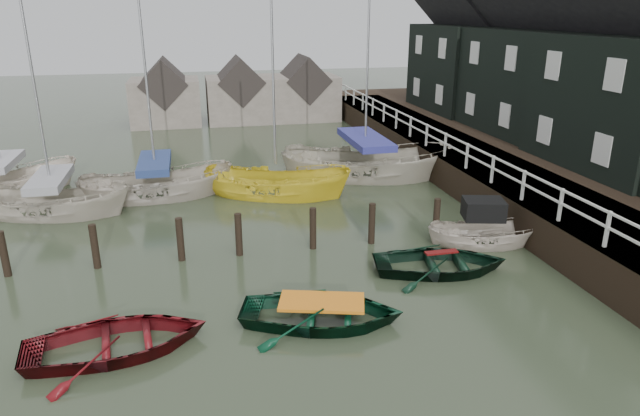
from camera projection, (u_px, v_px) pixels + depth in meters
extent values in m
plane|color=#2B3522|center=(293.00, 294.00, 15.70)|extent=(120.00, 120.00, 0.00)
cube|color=black|center=(456.00, 146.00, 26.42)|extent=(3.00, 32.00, 0.20)
cube|color=silver|center=(427.00, 125.00, 25.76)|extent=(0.06, 32.00, 0.06)
cube|color=silver|center=(427.00, 134.00, 25.89)|extent=(0.06, 32.00, 0.06)
cube|color=black|center=(557.00, 168.00, 28.04)|extent=(14.00, 38.00, 1.50)
cube|color=black|center=(544.00, 81.00, 28.55)|extent=(6.00, 7.00, 5.00)
cube|color=black|center=(477.00, 68.00, 34.99)|extent=(6.40, 7.00, 5.00)
cylinder|color=black|center=(5.00, 260.00, 16.63)|extent=(0.22, 0.22, 1.80)
cylinder|color=black|center=(96.00, 253.00, 17.15)|extent=(0.22, 0.22, 1.80)
cylinder|color=black|center=(181.00, 245.00, 17.67)|extent=(0.22, 0.22, 1.80)
cylinder|color=black|center=(239.00, 240.00, 18.05)|extent=(0.22, 0.22, 1.80)
cylinder|color=black|center=(313.00, 234.00, 18.55)|extent=(0.22, 0.22, 1.80)
cylinder|color=black|center=(372.00, 229.00, 18.97)|extent=(0.22, 0.22, 1.80)
cylinder|color=black|center=(436.00, 224.00, 19.45)|extent=(0.22, 0.22, 1.80)
cube|color=#665B51|center=(166.00, 102.00, 38.29)|extent=(4.50, 4.00, 3.00)
cube|color=#282321|center=(164.00, 82.00, 37.86)|extent=(3.18, 4.08, 3.18)
cube|color=#665B51|center=(240.00, 99.00, 39.34)|extent=(4.50, 4.00, 3.00)
cube|color=#282321|center=(239.00, 80.00, 38.90)|extent=(3.18, 4.08, 3.18)
cube|color=#665B51|center=(304.00, 97.00, 40.28)|extent=(4.50, 4.00, 3.00)
cube|color=#282321|center=(304.00, 78.00, 39.84)|extent=(3.18, 4.08, 3.18)
imported|color=#530B0F|center=(119.00, 351.00, 13.09)|extent=(4.41, 3.40, 0.84)
imported|color=black|center=(322.00, 323.00, 14.29)|extent=(4.70, 3.92, 0.84)
imported|color=black|center=(440.00, 271.00, 17.08)|extent=(4.42, 3.51, 0.82)
imported|color=beige|center=(483.00, 245.00, 19.00)|extent=(3.96, 2.30, 1.44)
cube|color=black|center=(483.00, 209.00, 18.79)|extent=(1.51, 1.30, 0.65)
imported|color=#BDB3A1|center=(55.00, 214.00, 21.82)|extent=(6.34, 3.68, 2.31)
cylinder|color=#B2B2B7|center=(33.00, 75.00, 20.09)|extent=(0.10, 0.10, 7.91)
cube|color=gray|center=(50.00, 179.00, 21.36)|extent=(3.48, 1.99, 0.30)
imported|color=#BBAF9F|center=(158.00, 197.00, 23.84)|extent=(6.34, 2.54, 2.42)
cylinder|color=#B2B2B7|center=(143.00, 48.00, 21.85)|extent=(0.10, 0.10, 9.34)
cube|color=navy|center=(155.00, 163.00, 23.36)|extent=(3.49, 1.35, 0.30)
imported|color=yellow|center=(276.00, 195.00, 24.11)|extent=(6.78, 4.77, 2.45)
cylinder|color=#B2B2B7|center=(273.00, 77.00, 22.49)|extent=(0.10, 0.10, 7.05)
imported|color=#BCB4A1|center=(364.00, 177.00, 26.62)|extent=(8.37, 5.40, 3.03)
cylinder|color=#B2B2B7|center=(368.00, 43.00, 24.62)|extent=(0.10, 0.10, 8.76)
cube|color=navy|center=(365.00, 139.00, 26.03)|extent=(4.59, 2.92, 0.30)
imported|color=beige|center=(6.00, 193.00, 24.27)|extent=(6.30, 4.01, 2.28)
cube|color=#9A9AA0|center=(0.00, 162.00, 23.82)|extent=(3.45, 2.17, 0.30)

